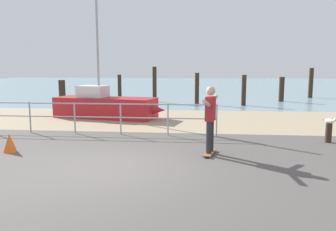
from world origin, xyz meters
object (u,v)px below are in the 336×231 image
skateboarder (210,115)px  traffic_cone (10,143)px  skateboard (210,153)px  sailboat (109,106)px  seagull (330,121)px  bollard_short (329,133)px

skateboarder → traffic_cone: (-5.15, -0.26, -0.77)m
skateboarder → skateboard: bearing=14.0°
skateboarder → traffic_cone: size_ratio=3.30×
skateboard → traffic_cone: traffic_cone is taller
sailboat → seagull: sailboat is taller
sailboat → seagull: bearing=-27.8°
traffic_cone → skateboard: bearing=2.9°
skateboard → traffic_cone: size_ratio=1.65×
sailboat → bollard_short: size_ratio=9.78×
skateboarder → sailboat: bearing=126.1°
skateboard → skateboarder: skateboarder is taller
traffic_cone → bollard_short: bearing=13.0°
skateboarder → seagull: skateboarder is taller
bollard_short → seagull: bearing=-60.0°
skateboarder → seagull: bearing=26.2°
skateboarder → bollard_short: bearing=26.4°
seagull → traffic_cone: bearing=-167.1°
skateboard → bollard_short: (3.48, 1.73, 0.22)m
seagull → traffic_cone: seagull is taller
bollard_short → skateboarder: bearing=-153.6°
seagull → traffic_cone: 8.88m
seagull → skateboarder: bearing=-153.8°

